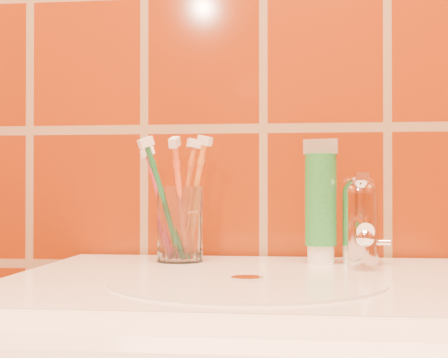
# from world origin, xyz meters

# --- Properties ---
(glass_tumbler) EXTENTS (0.08, 0.08, 0.10)m
(glass_tumbler) POSITION_xyz_m (-0.11, 1.10, 0.90)
(glass_tumbler) COLOR white
(glass_tumbler) RESTS_ON pedestal_sink
(toothpaste_tube) EXTENTS (0.05, 0.04, 0.17)m
(toothpaste_tube) POSITION_xyz_m (0.08, 1.10, 0.93)
(toothpaste_tube) COLOR white
(toothpaste_tube) RESTS_ON pedestal_sink
(faucet) EXTENTS (0.05, 0.11, 0.12)m
(faucet) POSITION_xyz_m (0.14, 1.09, 0.91)
(faucet) COLOR white
(faucet) RESTS_ON pedestal_sink
(toothbrush_0) EXTENTS (0.14, 0.13, 0.18)m
(toothbrush_0) POSITION_xyz_m (-0.14, 1.12, 0.93)
(toothbrush_0) COLOR #AC2439
(toothbrush_0) RESTS_ON glass_tumbler
(toothbrush_1) EXTENTS (0.08, 0.07, 0.18)m
(toothbrush_1) POSITION_xyz_m (-0.10, 1.12, 0.94)
(toothbrush_1) COLOR #CE6024
(toothbrush_1) RESTS_ON glass_tumbler
(toothbrush_2) EXTENTS (0.09, 0.08, 0.18)m
(toothbrush_2) POSITION_xyz_m (-0.09, 1.10, 0.94)
(toothbrush_2) COLOR orange
(toothbrush_2) RESTS_ON glass_tumbler
(toothbrush_3) EXTENTS (0.13, 0.12, 0.19)m
(toothbrush_3) POSITION_xyz_m (-0.13, 1.08, 0.93)
(toothbrush_3) COLOR #1C6A39
(toothbrush_3) RESTS_ON glass_tumbler
(toothbrush_4) EXTENTS (0.05, 0.12, 0.19)m
(toothbrush_4) POSITION_xyz_m (-0.10, 1.08, 0.93)
(toothbrush_4) COLOR #EB5A29
(toothbrush_4) RESTS_ON glass_tumbler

